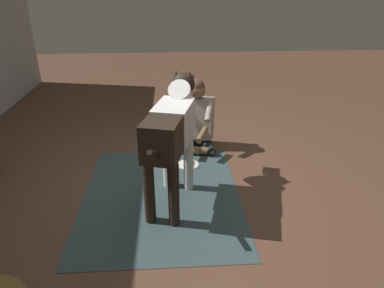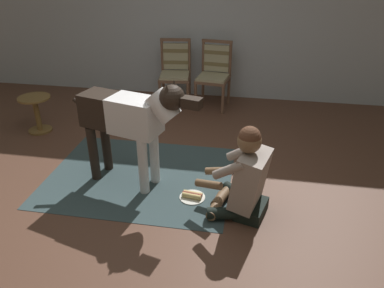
{
  "view_description": "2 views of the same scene",
  "coord_description": "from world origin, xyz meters",
  "px_view_note": "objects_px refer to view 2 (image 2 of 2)",
  "views": [
    {
      "loc": [
        -3.12,
        0.12,
        1.95
      ],
      "look_at": [
        0.15,
        -0.09,
        0.41
      ],
      "focal_mm": 32.73,
      "sensor_mm": 36.0,
      "label": 1
    },
    {
      "loc": [
        0.97,
        -3.05,
        2.2
      ],
      "look_at": [
        0.46,
        -0.13,
        0.64
      ],
      "focal_mm": 35.08,
      "sensor_mm": 36.0,
      "label": 2
    }
  ],
  "objects_px": {
    "hot_dog_on_plate": "(192,196)",
    "dining_chair_right_of_pair": "(214,71)",
    "round_side_table": "(37,111)",
    "dining_chair_left_of_pair": "(175,69)",
    "large_dog": "(130,118)",
    "person_sitting_on_floor": "(245,179)"
  },
  "relations": [
    {
      "from": "person_sitting_on_floor",
      "to": "large_dog",
      "type": "bearing_deg",
      "value": 164.85
    },
    {
      "from": "hot_dog_on_plate",
      "to": "dining_chair_left_of_pair",
      "type": "bearing_deg",
      "value": 105.69
    },
    {
      "from": "dining_chair_left_of_pair",
      "to": "person_sitting_on_floor",
      "type": "height_order",
      "value": "dining_chair_left_of_pair"
    },
    {
      "from": "person_sitting_on_floor",
      "to": "hot_dog_on_plate",
      "type": "height_order",
      "value": "person_sitting_on_floor"
    },
    {
      "from": "dining_chair_right_of_pair",
      "to": "hot_dog_on_plate",
      "type": "bearing_deg",
      "value": -87.82
    },
    {
      "from": "dining_chair_left_of_pair",
      "to": "hot_dog_on_plate",
      "type": "distance_m",
      "value": 2.62
    },
    {
      "from": "dining_chair_right_of_pair",
      "to": "dining_chair_left_of_pair",
      "type": "bearing_deg",
      "value": 180.0
    },
    {
      "from": "dining_chair_left_of_pair",
      "to": "large_dog",
      "type": "height_order",
      "value": "large_dog"
    },
    {
      "from": "dining_chair_right_of_pair",
      "to": "large_dog",
      "type": "height_order",
      "value": "large_dog"
    },
    {
      "from": "hot_dog_on_plate",
      "to": "round_side_table",
      "type": "bearing_deg",
      "value": 153.26
    },
    {
      "from": "person_sitting_on_floor",
      "to": "large_dog",
      "type": "distance_m",
      "value": 1.24
    },
    {
      "from": "person_sitting_on_floor",
      "to": "hot_dog_on_plate",
      "type": "distance_m",
      "value": 0.62
    },
    {
      "from": "person_sitting_on_floor",
      "to": "large_dog",
      "type": "xyz_separation_m",
      "value": [
        -1.14,
        0.31,
        0.38
      ]
    },
    {
      "from": "hot_dog_on_plate",
      "to": "dining_chair_right_of_pair",
      "type": "bearing_deg",
      "value": 92.18
    },
    {
      "from": "dining_chair_right_of_pair",
      "to": "person_sitting_on_floor",
      "type": "distance_m",
      "value": 2.68
    },
    {
      "from": "dining_chair_left_of_pair",
      "to": "large_dog",
      "type": "relative_size",
      "value": 0.7
    },
    {
      "from": "dining_chair_right_of_pair",
      "to": "hot_dog_on_plate",
      "type": "height_order",
      "value": "dining_chair_right_of_pair"
    },
    {
      "from": "dining_chair_right_of_pair",
      "to": "round_side_table",
      "type": "relative_size",
      "value": 2.03
    },
    {
      "from": "dining_chair_right_of_pair",
      "to": "hot_dog_on_plate",
      "type": "relative_size",
      "value": 3.85
    },
    {
      "from": "dining_chair_left_of_pair",
      "to": "dining_chair_right_of_pair",
      "type": "relative_size",
      "value": 1.0
    },
    {
      "from": "round_side_table",
      "to": "person_sitting_on_floor",
      "type": "bearing_deg",
      "value": -24.8
    },
    {
      "from": "hot_dog_on_plate",
      "to": "round_side_table",
      "type": "distance_m",
      "value": 2.56
    }
  ]
}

